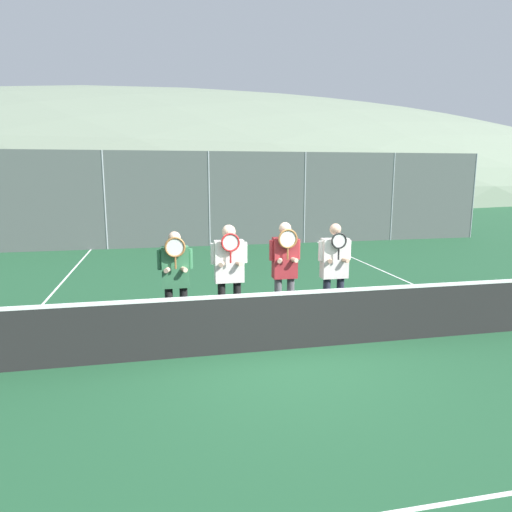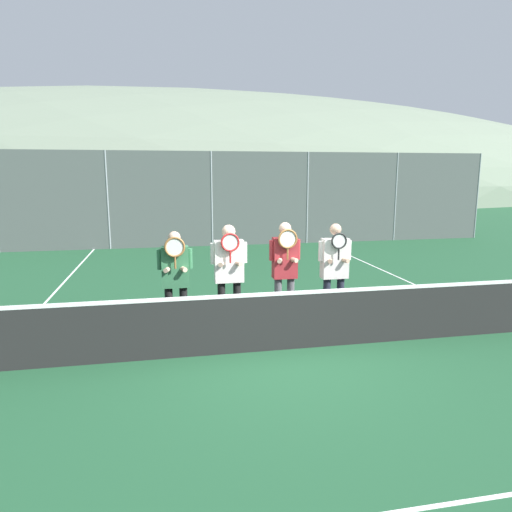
{
  "view_description": "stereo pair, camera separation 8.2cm",
  "coord_description": "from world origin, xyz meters",
  "px_view_note": "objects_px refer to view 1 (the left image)",
  "views": [
    {
      "loc": [
        -1.76,
        -6.43,
        2.69
      ],
      "look_at": [
        -0.17,
        1.13,
        1.27
      ],
      "focal_mm": 32.0,
      "sensor_mm": 36.0,
      "label": 1
    },
    {
      "loc": [
        -1.68,
        -6.45,
        2.69
      ],
      "look_at": [
        -0.17,
        1.13,
        1.27
      ],
      "focal_mm": 32.0,
      "sensor_mm": 36.0,
      "label": 2
    }
  ],
  "objects_px": {
    "player_center_left": "(229,269)",
    "player_center_right": "(285,266)",
    "player_rightmost": "(334,267)",
    "car_right_of_center": "(381,212)",
    "player_leftmost": "(176,275)",
    "car_far_left": "(21,216)",
    "car_left_of_center": "(150,215)",
    "car_center": "(271,213)"
  },
  "relations": [
    {
      "from": "car_far_left",
      "to": "car_center",
      "type": "bearing_deg",
      "value": 0.31
    },
    {
      "from": "player_leftmost",
      "to": "car_far_left",
      "type": "relative_size",
      "value": 0.41
    },
    {
      "from": "car_left_of_center",
      "to": "car_right_of_center",
      "type": "xyz_separation_m",
      "value": [
        10.67,
        -0.27,
        -0.04
      ]
    },
    {
      "from": "player_center_left",
      "to": "player_rightmost",
      "type": "height_order",
      "value": "player_center_left"
    },
    {
      "from": "car_left_of_center",
      "to": "car_center",
      "type": "relative_size",
      "value": 0.94
    },
    {
      "from": "player_rightmost",
      "to": "car_left_of_center",
      "type": "distance_m",
      "value": 13.29
    },
    {
      "from": "player_leftmost",
      "to": "player_rightmost",
      "type": "relative_size",
      "value": 0.96
    },
    {
      "from": "player_center_right",
      "to": "car_center",
      "type": "bearing_deg",
      "value": 77.41
    },
    {
      "from": "player_center_right",
      "to": "car_center",
      "type": "relative_size",
      "value": 0.39
    },
    {
      "from": "player_leftmost",
      "to": "car_far_left",
      "type": "xyz_separation_m",
      "value": [
        -5.75,
        12.71,
        -0.1
      ]
    },
    {
      "from": "car_center",
      "to": "car_right_of_center",
      "type": "xyz_separation_m",
      "value": [
        5.34,
        -0.2,
        -0.02
      ]
    },
    {
      "from": "player_leftmost",
      "to": "player_center_left",
      "type": "xyz_separation_m",
      "value": [
        0.89,
        0.02,
        0.07
      ]
    },
    {
      "from": "player_center_left",
      "to": "player_center_right",
      "type": "relative_size",
      "value": 0.99
    },
    {
      "from": "player_leftmost",
      "to": "player_rightmost",
      "type": "bearing_deg",
      "value": -0.43
    },
    {
      "from": "player_leftmost",
      "to": "player_center_right",
      "type": "relative_size",
      "value": 0.95
    },
    {
      "from": "player_center_left",
      "to": "car_center",
      "type": "bearing_deg",
      "value": 73.36
    },
    {
      "from": "car_left_of_center",
      "to": "player_rightmost",
      "type": "bearing_deg",
      "value": -75.32
    },
    {
      "from": "car_left_of_center",
      "to": "car_right_of_center",
      "type": "distance_m",
      "value": 10.68
    },
    {
      "from": "car_left_of_center",
      "to": "player_leftmost",
      "type": "bearing_deg",
      "value": -87.16
    },
    {
      "from": "player_center_left",
      "to": "car_left_of_center",
      "type": "distance_m",
      "value": 12.91
    },
    {
      "from": "player_rightmost",
      "to": "car_far_left",
      "type": "bearing_deg",
      "value": 123.66
    },
    {
      "from": "player_rightmost",
      "to": "car_right_of_center",
      "type": "distance_m",
      "value": 14.55
    },
    {
      "from": "player_leftmost",
      "to": "player_center_left",
      "type": "bearing_deg",
      "value": 1.26
    },
    {
      "from": "player_rightmost",
      "to": "car_center",
      "type": "distance_m",
      "value": 12.94
    },
    {
      "from": "player_leftmost",
      "to": "player_rightmost",
      "type": "xyz_separation_m",
      "value": [
        2.73,
        -0.02,
        0.03
      ]
    },
    {
      "from": "player_rightmost",
      "to": "car_right_of_center",
      "type": "xyz_separation_m",
      "value": [
        7.3,
        12.58,
        -0.22
      ]
    },
    {
      "from": "car_far_left",
      "to": "player_center_left",
      "type": "bearing_deg",
      "value": -62.41
    },
    {
      "from": "player_center_left",
      "to": "car_right_of_center",
      "type": "relative_size",
      "value": 0.41
    },
    {
      "from": "player_center_left",
      "to": "car_left_of_center",
      "type": "xyz_separation_m",
      "value": [
        -1.52,
        12.82,
        -0.22
      ]
    },
    {
      "from": "player_center_left",
      "to": "car_center",
      "type": "relative_size",
      "value": 0.39
    },
    {
      "from": "player_rightmost",
      "to": "car_far_left",
      "type": "xyz_separation_m",
      "value": [
        -8.48,
        12.73,
        -0.14
      ]
    },
    {
      "from": "player_center_left",
      "to": "car_center",
      "type": "height_order",
      "value": "player_center_left"
    },
    {
      "from": "player_rightmost",
      "to": "car_left_of_center",
      "type": "bearing_deg",
      "value": 104.68
    },
    {
      "from": "car_left_of_center",
      "to": "car_right_of_center",
      "type": "height_order",
      "value": "car_left_of_center"
    },
    {
      "from": "player_leftmost",
      "to": "car_far_left",
      "type": "bearing_deg",
      "value": 114.33
    },
    {
      "from": "car_right_of_center",
      "to": "player_center_left",
      "type": "bearing_deg",
      "value": -126.11
    },
    {
      "from": "player_rightmost",
      "to": "car_center",
      "type": "xyz_separation_m",
      "value": [
        1.96,
        12.79,
        -0.19
      ]
    },
    {
      "from": "car_left_of_center",
      "to": "car_center",
      "type": "height_order",
      "value": "car_left_of_center"
    },
    {
      "from": "player_rightmost",
      "to": "car_far_left",
      "type": "height_order",
      "value": "car_far_left"
    },
    {
      "from": "player_center_left",
      "to": "car_far_left",
      "type": "bearing_deg",
      "value": 117.59
    },
    {
      "from": "player_leftmost",
      "to": "player_rightmost",
      "type": "distance_m",
      "value": 2.73
    },
    {
      "from": "player_center_left",
      "to": "car_far_left",
      "type": "height_order",
      "value": "car_far_left"
    }
  ]
}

